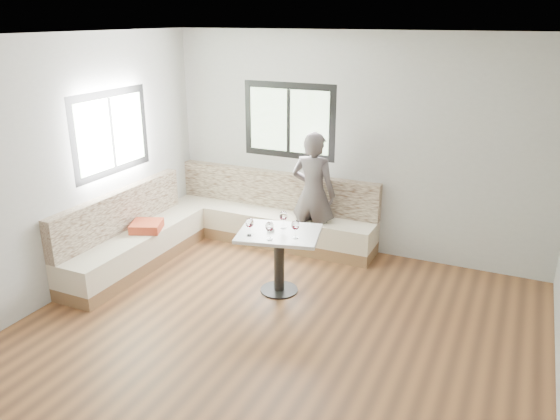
% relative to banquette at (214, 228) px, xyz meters
% --- Properties ---
extents(room, '(5.01, 5.01, 2.81)m').
position_rel_banquette_xyz_m(room, '(1.51, -1.55, 1.08)').
color(room, brown).
rests_on(room, ground).
extents(banquette, '(2.90, 2.80, 0.95)m').
position_rel_banquette_xyz_m(banquette, '(0.00, 0.00, 0.00)').
color(banquette, brown).
rests_on(banquette, ground).
extents(table, '(1.01, 0.87, 0.72)m').
position_rel_banquette_xyz_m(table, '(1.24, -0.65, 0.21)').
color(table, black).
rests_on(table, ground).
extents(person, '(0.60, 0.40, 1.62)m').
position_rel_banquette_xyz_m(person, '(1.18, 0.52, 0.48)').
color(person, '#4D4646').
rests_on(person, ground).
extents(olive_ramekin, '(0.09, 0.09, 0.03)m').
position_rel_banquette_xyz_m(olive_ramekin, '(1.14, -0.65, 0.41)').
color(olive_ramekin, white).
rests_on(olive_ramekin, table).
extents(wine_glass_a, '(0.09, 0.09, 0.20)m').
position_rel_banquette_xyz_m(wine_glass_a, '(1.00, -0.87, 0.53)').
color(wine_glass_a, white).
rests_on(wine_glass_a, table).
extents(wine_glass_b, '(0.09, 0.09, 0.20)m').
position_rel_banquette_xyz_m(wine_glass_b, '(1.24, -0.88, 0.53)').
color(wine_glass_b, white).
rests_on(wine_glass_b, table).
extents(wine_glass_c, '(0.09, 0.09, 0.20)m').
position_rel_banquette_xyz_m(wine_glass_c, '(1.47, -0.73, 0.53)').
color(wine_glass_c, white).
rests_on(wine_glass_c, table).
extents(wine_glass_d, '(0.09, 0.09, 0.20)m').
position_rel_banquette_xyz_m(wine_glass_d, '(1.24, -0.52, 0.53)').
color(wine_glass_d, white).
rests_on(wine_glass_d, table).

